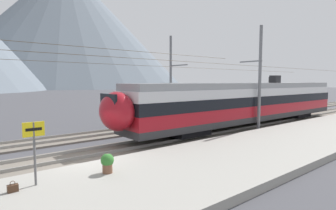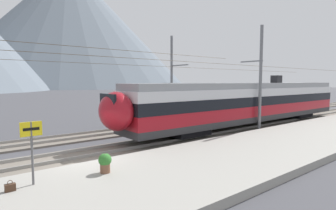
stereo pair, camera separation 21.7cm
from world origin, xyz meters
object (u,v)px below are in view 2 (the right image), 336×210
at_px(catenary_mast_far_side, 173,78).
at_px(handbag_beside_passenger, 10,187).
at_px(catenary_mast_mid, 259,78).
at_px(potted_plant_platform_edge, 105,162).
at_px(train_near_platform, 248,102).
at_px(platform_sign, 31,139).
at_px(train_far_track, 253,97).

height_order(catenary_mast_far_side, handbag_beside_passenger, catenary_mast_far_side).
distance_m(catenary_mast_mid, potted_plant_platform_edge, 14.91).
xyz_separation_m(train_near_platform, potted_plant_platform_edge, (-15.24, -4.11, -1.41)).
distance_m(train_near_platform, platform_sign, 18.14).
height_order(train_near_platform, handbag_beside_passenger, train_near_platform).
distance_m(train_far_track, catenary_mast_far_side, 10.97).
bearing_deg(platform_sign, catenary_mast_mid, 7.08).
distance_m(train_near_platform, catenary_mast_far_side, 7.67).
bearing_deg(train_near_platform, catenary_mast_far_side, 112.33).
distance_m(train_far_track, potted_plant_platform_edge, 24.69).
bearing_deg(handbag_beside_passenger, catenary_mast_far_side, 34.24).
relative_size(catenary_mast_mid, platform_sign, 18.58).
bearing_deg(train_near_platform, potted_plant_platform_edge, -164.92).
bearing_deg(catenary_mast_mid, train_far_track, 36.15).
distance_m(train_far_track, catenary_mast_mid, 10.97).
bearing_deg(handbag_beside_passenger, train_far_track, 18.14).
height_order(catenary_mast_mid, platform_sign, catenary_mast_mid).
height_order(train_near_platform, train_far_track, same).
xyz_separation_m(catenary_mast_far_side, potted_plant_platform_edge, (-12.44, -10.93, -3.50)).
xyz_separation_m(handbag_beside_passenger, potted_plant_platform_edge, (3.25, -0.25, 0.32)).
relative_size(train_near_platform, train_far_track, 0.95).
bearing_deg(train_far_track, catenary_mast_mid, -143.85).
height_order(train_far_track, catenary_mast_mid, catenary_mast_mid).
distance_m(train_near_platform, handbag_beside_passenger, 18.97).
xyz_separation_m(catenary_mast_far_side, handbag_beside_passenger, (-15.69, -10.68, -3.82)).
distance_m(train_near_platform, train_far_track, 9.10).
distance_m(catenary_mast_mid, catenary_mast_far_side, 8.64).
relative_size(platform_sign, potted_plant_platform_edge, 2.86).
bearing_deg(handbag_beside_passenger, platform_sign, 12.05).
xyz_separation_m(train_far_track, handbag_beside_passenger, (-26.25, -8.60, -1.73)).
bearing_deg(train_far_track, potted_plant_platform_edge, -158.94).
distance_m(catenary_mast_far_side, potted_plant_platform_edge, 16.93).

